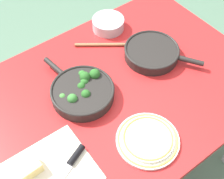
% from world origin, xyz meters
% --- Properties ---
extents(ground_plane, '(14.00, 14.00, 0.00)m').
position_xyz_m(ground_plane, '(0.00, 0.00, 0.00)').
color(ground_plane, '#51755B').
extents(dining_table_red, '(1.33, 0.90, 0.77)m').
position_xyz_m(dining_table_red, '(0.00, 0.00, 0.69)').
color(dining_table_red, red).
rests_on(dining_table_red, ground_plane).
extents(skillet_broccoli, '(0.27, 0.39, 0.07)m').
position_xyz_m(skillet_broccoli, '(0.11, -0.06, 0.80)').
color(skillet_broccoli, black).
rests_on(skillet_broccoli, dining_table_red).
extents(skillet_eggs, '(0.27, 0.34, 0.05)m').
position_xyz_m(skillet_eggs, '(-0.28, -0.06, 0.79)').
color(skillet_eggs, black).
rests_on(skillet_eggs, dining_table_red).
extents(wooden_spoon, '(0.33, 0.25, 0.02)m').
position_xyz_m(wooden_spoon, '(-0.22, -0.19, 0.78)').
color(wooden_spoon, '#996B42').
rests_on(wooden_spoon, dining_table_red).
extents(parchment_sheet, '(0.37, 0.27, 0.00)m').
position_xyz_m(parchment_sheet, '(0.42, 0.15, 0.77)').
color(parchment_sheet, beige).
rests_on(parchment_sheet, dining_table_red).
extents(grater_knife, '(0.26, 0.13, 0.02)m').
position_xyz_m(grater_knife, '(0.33, 0.18, 0.78)').
color(grater_knife, silver).
rests_on(grater_knife, dining_table_red).
extents(cheese_block, '(0.08, 0.07, 0.05)m').
position_xyz_m(cheese_block, '(0.44, 0.11, 0.79)').
color(cheese_block, '#EFD67A').
rests_on(cheese_block, dining_table_red).
extents(dinner_plate_stack, '(0.24, 0.24, 0.03)m').
position_xyz_m(dinner_plate_stack, '(0.03, 0.27, 0.78)').
color(dinner_plate_stack, silver).
rests_on(dinner_plate_stack, dining_table_red).
extents(prep_bowl_steel, '(0.16, 0.16, 0.06)m').
position_xyz_m(prep_bowl_steel, '(-0.23, -0.34, 0.80)').
color(prep_bowl_steel, '#B7B7BC').
rests_on(prep_bowl_steel, dining_table_red).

